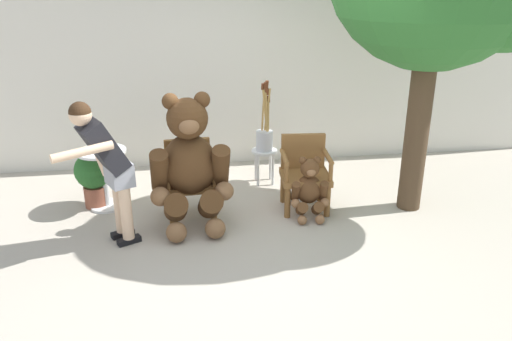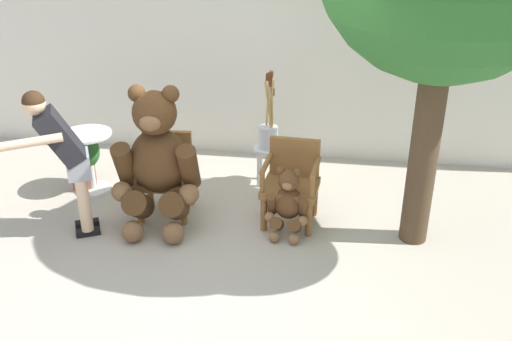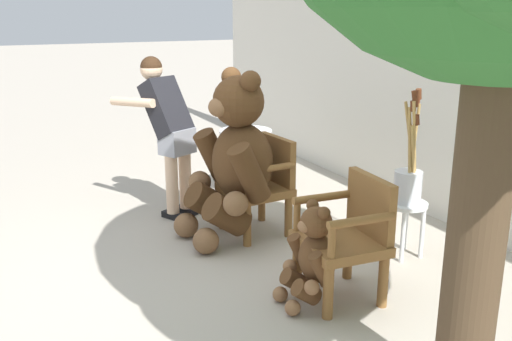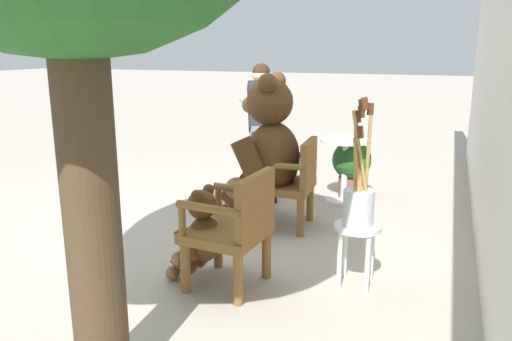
{
  "view_description": "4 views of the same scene",
  "coord_description": "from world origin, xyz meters",
  "px_view_note": "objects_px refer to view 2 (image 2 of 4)",
  "views": [
    {
      "loc": [
        -0.66,
        -4.66,
        2.59
      ],
      "look_at": [
        0.03,
        0.18,
        0.68
      ],
      "focal_mm": 35.0,
      "sensor_mm": 36.0,
      "label": 1
    },
    {
      "loc": [
        1.09,
        -4.58,
        3.1
      ],
      "look_at": [
        0.37,
        0.23,
        0.76
      ],
      "focal_mm": 40.0,
      "sensor_mm": 36.0,
      "label": 2
    },
    {
      "loc": [
        3.66,
        -1.52,
        1.96
      ],
      "look_at": [
        -0.06,
        0.31,
        0.77
      ],
      "focal_mm": 40.0,
      "sensor_mm": 36.0,
      "label": 3
    },
    {
      "loc": [
        3.73,
        2.01,
        1.7
      ],
      "look_at": [
        -0.34,
        0.43,
        0.62
      ],
      "focal_mm": 35.0,
      "sensor_mm": 36.0,
      "label": 4
    }
  ],
  "objects_px": {
    "teddy_bear_small": "(288,202)",
    "person_visitor": "(63,151)",
    "wooden_chair_left": "(166,172)",
    "round_side_table": "(89,155)",
    "brush_bucket": "(269,130)",
    "potted_plant": "(81,157)",
    "white_stool": "(268,156)",
    "wooden_chair_right": "(291,180)",
    "teddy_bear_large": "(157,160)"
  },
  "relations": [
    {
      "from": "person_visitor",
      "to": "wooden_chair_right",
      "type": "bearing_deg",
      "value": 15.35
    },
    {
      "from": "person_visitor",
      "to": "round_side_table",
      "type": "bearing_deg",
      "value": 102.11
    },
    {
      "from": "brush_bucket",
      "to": "teddy_bear_small",
      "type": "bearing_deg",
      "value": -72.75
    },
    {
      "from": "wooden_chair_left",
      "to": "teddy_bear_large",
      "type": "xyz_separation_m",
      "value": [
        0.01,
        -0.26,
        0.26
      ]
    },
    {
      "from": "wooden_chair_left",
      "to": "round_side_table",
      "type": "bearing_deg",
      "value": 162.25
    },
    {
      "from": "wooden_chair_left",
      "to": "person_visitor",
      "type": "distance_m",
      "value": 1.09
    },
    {
      "from": "wooden_chair_right",
      "to": "teddy_bear_large",
      "type": "relative_size",
      "value": 0.58
    },
    {
      "from": "wooden_chair_right",
      "to": "teddy_bear_large",
      "type": "height_order",
      "value": "teddy_bear_large"
    },
    {
      "from": "wooden_chair_left",
      "to": "white_stool",
      "type": "height_order",
      "value": "wooden_chair_left"
    },
    {
      "from": "teddy_bear_small",
      "to": "round_side_table",
      "type": "bearing_deg",
      "value": 165.58
    },
    {
      "from": "teddy_bear_small",
      "to": "round_side_table",
      "type": "height_order",
      "value": "teddy_bear_small"
    },
    {
      "from": "teddy_bear_small",
      "to": "round_side_table",
      "type": "relative_size",
      "value": 1.01
    },
    {
      "from": "teddy_bear_small",
      "to": "potted_plant",
      "type": "relative_size",
      "value": 1.07
    },
    {
      "from": "teddy_bear_small",
      "to": "teddy_bear_large",
      "type": "bearing_deg",
      "value": 179.14
    },
    {
      "from": "teddy_bear_small",
      "to": "person_visitor",
      "type": "distance_m",
      "value": 2.22
    },
    {
      "from": "white_stool",
      "to": "person_visitor",
      "type": "bearing_deg",
      "value": -142.03
    },
    {
      "from": "teddy_bear_large",
      "to": "brush_bucket",
      "type": "distance_m",
      "value": 1.46
    },
    {
      "from": "teddy_bear_large",
      "to": "round_side_table",
      "type": "distance_m",
      "value": 1.19
    },
    {
      "from": "wooden_chair_left",
      "to": "teddy_bear_small",
      "type": "xyz_separation_m",
      "value": [
        1.33,
        -0.28,
        -0.11
      ]
    },
    {
      "from": "potted_plant",
      "to": "teddy_bear_small",
      "type": "bearing_deg",
      "value": -14.83
    },
    {
      "from": "white_stool",
      "to": "brush_bucket",
      "type": "xyz_separation_m",
      "value": [
        0.0,
        0.0,
        0.32
      ]
    },
    {
      "from": "wooden_chair_left",
      "to": "wooden_chair_right",
      "type": "relative_size",
      "value": 1.0
    },
    {
      "from": "teddy_bear_small",
      "to": "person_visitor",
      "type": "height_order",
      "value": "person_visitor"
    },
    {
      "from": "wooden_chair_left",
      "to": "brush_bucket",
      "type": "bearing_deg",
      "value": 39.14
    },
    {
      "from": "wooden_chair_left",
      "to": "brush_bucket",
      "type": "distance_m",
      "value": 1.3
    },
    {
      "from": "potted_plant",
      "to": "brush_bucket",
      "type": "bearing_deg",
      "value": 11.76
    },
    {
      "from": "wooden_chair_right",
      "to": "person_visitor",
      "type": "bearing_deg",
      "value": -164.65
    },
    {
      "from": "person_visitor",
      "to": "round_side_table",
      "type": "distance_m",
      "value": 1.03
    },
    {
      "from": "wooden_chair_left",
      "to": "round_side_table",
      "type": "relative_size",
      "value": 1.19
    },
    {
      "from": "person_visitor",
      "to": "brush_bucket",
      "type": "height_order",
      "value": "person_visitor"
    },
    {
      "from": "teddy_bear_small",
      "to": "white_stool",
      "type": "xyz_separation_m",
      "value": [
        -0.34,
        1.09,
        -0.0
      ]
    },
    {
      "from": "teddy_bear_small",
      "to": "potted_plant",
      "type": "xyz_separation_m",
      "value": [
        -2.46,
        0.65,
        0.04
      ]
    },
    {
      "from": "wooden_chair_left",
      "to": "round_side_table",
      "type": "distance_m",
      "value": 1.04
    },
    {
      "from": "brush_bucket",
      "to": "potted_plant",
      "type": "height_order",
      "value": "brush_bucket"
    },
    {
      "from": "person_visitor",
      "to": "white_stool",
      "type": "xyz_separation_m",
      "value": [
        1.79,
        1.4,
        -0.55
      ]
    },
    {
      "from": "teddy_bear_large",
      "to": "potted_plant",
      "type": "distance_m",
      "value": 1.34
    },
    {
      "from": "wooden_chair_right",
      "to": "round_side_table",
      "type": "height_order",
      "value": "wooden_chair_right"
    },
    {
      "from": "teddy_bear_large",
      "to": "teddy_bear_small",
      "type": "distance_m",
      "value": 1.37
    },
    {
      "from": "teddy_bear_small",
      "to": "person_visitor",
      "type": "xyz_separation_m",
      "value": [
        -2.13,
        -0.31,
        0.55
      ]
    },
    {
      "from": "brush_bucket",
      "to": "potted_plant",
      "type": "distance_m",
      "value": 2.18
    },
    {
      "from": "teddy_bear_large",
      "to": "potted_plant",
      "type": "xyz_separation_m",
      "value": [
        -1.13,
        0.63,
        -0.33
      ]
    },
    {
      "from": "wooden_chair_left",
      "to": "wooden_chair_right",
      "type": "bearing_deg",
      "value": -0.0
    },
    {
      "from": "white_stool",
      "to": "brush_bucket",
      "type": "bearing_deg",
      "value": 3.02
    },
    {
      "from": "teddy_bear_small",
      "to": "round_side_table",
      "type": "xyz_separation_m",
      "value": [
        -2.33,
        0.6,
        0.09
      ]
    },
    {
      "from": "wooden_chair_right",
      "to": "round_side_table",
      "type": "bearing_deg",
      "value": 172.25
    },
    {
      "from": "teddy_bear_small",
      "to": "brush_bucket",
      "type": "bearing_deg",
      "value": 107.25
    },
    {
      "from": "teddy_bear_large",
      "to": "brush_bucket",
      "type": "relative_size",
      "value": 1.61
    },
    {
      "from": "wooden_chair_right",
      "to": "brush_bucket",
      "type": "relative_size",
      "value": 0.94
    },
    {
      "from": "wooden_chair_left",
      "to": "person_visitor",
      "type": "height_order",
      "value": "person_visitor"
    },
    {
      "from": "teddy_bear_large",
      "to": "teddy_bear_small",
      "type": "xyz_separation_m",
      "value": [
        1.32,
        -0.02,
        -0.37
      ]
    }
  ]
}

